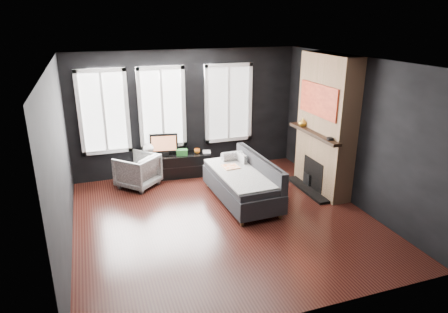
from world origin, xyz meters
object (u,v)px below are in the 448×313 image
object	(u,v)px
sofa	(241,180)
mug	(197,150)
book	(203,147)
mantel_vase	(303,122)
armchair	(137,169)
monitor	(164,143)
media_console	(177,165)

from	to	relation	value
sofa	mug	size ratio (longest dim) A/B	14.95
book	mantel_vase	world-z (taller)	mantel_vase
armchair	book	size ratio (longest dim) A/B	3.18
sofa	book	distance (m)	1.64
sofa	monitor	world-z (taller)	monitor
book	media_console	bearing A→B (deg)	176.14
mug	mantel_vase	size ratio (longest dim) A/B	0.75
media_console	armchair	bearing A→B (deg)	-157.11
book	mantel_vase	size ratio (longest dim) A/B	1.34
sofa	monitor	xyz separation A→B (m)	(-1.13, 1.70, 0.34)
mug	book	distance (m)	0.15
mug	media_console	bearing A→B (deg)	172.84
armchair	mug	size ratio (longest dim) A/B	5.63
armchair	book	world-z (taller)	armchair
media_console	book	distance (m)	0.69
sofa	book	world-z (taller)	sofa
mantel_vase	monitor	bearing A→B (deg)	154.56
media_console	sofa	bearing A→B (deg)	-57.05
sofa	media_console	size ratio (longest dim) A/B	1.37
sofa	mantel_vase	bearing A→B (deg)	14.70
monitor	book	world-z (taller)	monitor
mug	book	size ratio (longest dim) A/B	0.56
armchair	monitor	world-z (taller)	monitor
armchair	mug	xyz separation A→B (m)	(1.34, 0.23, 0.19)
monitor	book	bearing A→B (deg)	2.71
sofa	media_console	xyz separation A→B (m)	(-0.87, 1.64, -0.18)
sofa	mug	distance (m)	1.65
media_console	monitor	xyz separation A→B (m)	(-0.26, 0.06, 0.52)
book	mantel_vase	distance (m)	2.24
armchair	mug	world-z (taller)	armchair
monitor	book	xyz separation A→B (m)	(0.84, -0.10, -0.15)
mug	book	xyz separation A→B (m)	(0.14, 0.02, 0.05)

